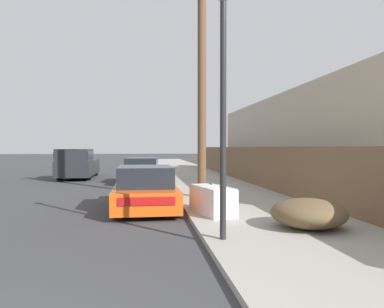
% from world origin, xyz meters
% --- Properties ---
extents(sidewalk_curb, '(4.20, 63.00, 0.12)m').
position_xyz_m(sidewalk_curb, '(5.30, 23.50, 0.06)').
color(sidewalk_curb, '#9E998E').
rests_on(sidewalk_curb, ground).
extents(discarded_fridge, '(1.04, 1.81, 0.75)m').
position_xyz_m(discarded_fridge, '(3.85, 6.99, 0.48)').
color(discarded_fridge, silver).
rests_on(discarded_fridge, sidewalk_curb).
extents(parked_sports_car_red, '(1.91, 4.52, 1.32)m').
position_xyz_m(parked_sports_car_red, '(2.08, 8.72, 0.59)').
color(parked_sports_car_red, '#E05114').
rests_on(parked_sports_car_red, ground).
extents(car_parked_mid, '(2.19, 4.62, 1.33)m').
position_xyz_m(car_parked_mid, '(1.95, 17.33, 0.63)').
color(car_parked_mid, black).
rests_on(car_parked_mid, ground).
extents(pickup_truck, '(1.98, 5.67, 1.78)m').
position_xyz_m(pickup_truck, '(-1.94, 20.53, 0.89)').
color(pickup_truck, '#232328').
rests_on(pickup_truck, ground).
extents(utility_pole, '(1.80, 0.30, 8.82)m').
position_xyz_m(utility_pole, '(4.09, 10.38, 4.64)').
color(utility_pole, brown).
rests_on(utility_pole, sidewalk_curb).
extents(street_lamp, '(0.26, 0.26, 4.78)m').
position_xyz_m(street_lamp, '(3.55, 4.26, 2.89)').
color(street_lamp, '#232326').
rests_on(street_lamp, sidewalk_curb).
extents(brush_pile, '(1.63, 1.71, 0.64)m').
position_xyz_m(brush_pile, '(5.61, 5.01, 0.44)').
color(brush_pile, brown).
rests_on(brush_pile, sidewalk_curb).
extents(wooden_fence, '(0.08, 32.76, 1.78)m').
position_xyz_m(wooden_fence, '(7.25, 16.54, 1.01)').
color(wooden_fence, brown).
rests_on(wooden_fence, sidewalk_curb).
extents(building_right_house, '(6.00, 22.07, 4.53)m').
position_xyz_m(building_right_house, '(11.64, 15.37, 2.26)').
color(building_right_house, beige).
rests_on(building_right_house, ground).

